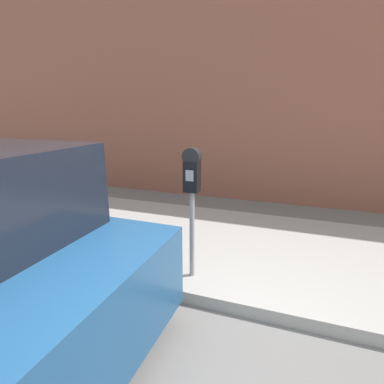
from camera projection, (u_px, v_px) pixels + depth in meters
The scene contains 5 objects.
ground_plane at pixel (191, 373), 2.37m from camera, with size 60.00×60.00×0.00m, color slate.
sidewalk at pixel (243, 248), 4.35m from camera, with size 24.00×2.80×0.14m.
building_facade at pixel (275, 58), 6.13m from camera, with size 24.00×0.30×6.07m.
parking_meter at pixel (192, 184), 3.22m from camera, with size 0.19×0.15×1.49m.
fire_hydrant at pixel (9, 215), 4.19m from camera, with size 0.24×0.24×0.90m.
Camera 1 is at (0.65, -1.79, 2.02)m, focal length 28.00 mm.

